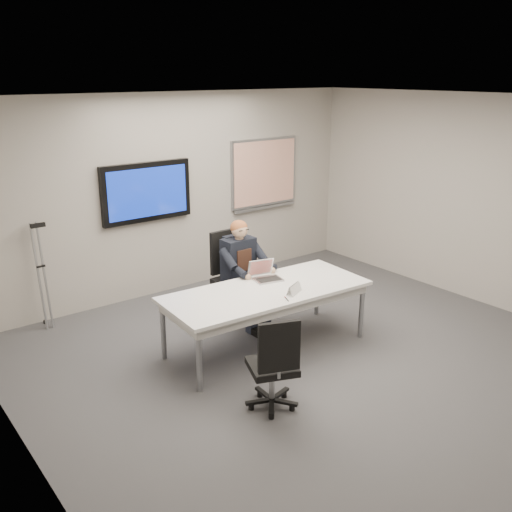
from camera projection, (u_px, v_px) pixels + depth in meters
floor at (321, 364)px, 6.23m from camera, size 6.00×6.00×0.02m
ceiling at (332, 100)px, 5.37m from camera, size 6.00×6.00×0.02m
wall_back at (177, 194)px, 8.06m from camera, size 6.00×0.02×2.80m
wall_left at (23, 315)px, 4.06m from camera, size 0.02×6.00×2.80m
wall_right at (489, 202)px, 7.54m from camera, size 0.02×6.00×2.80m
conference_table at (266, 296)px, 6.42m from camera, size 2.41×1.12×0.72m
tv_display at (147, 192)px, 7.70m from camera, size 1.30×0.09×0.80m
whiteboard at (264, 174)px, 8.90m from camera, size 1.25×0.08×1.10m
office_chair_far at (235, 292)px, 7.33m from camera, size 0.56×0.56×1.14m
office_chair_near at (273, 380)px, 5.33m from camera, size 0.60×0.60×0.97m
seated_person at (247, 284)px, 7.08m from camera, size 0.41×0.70×1.32m
crutch at (41, 274)px, 6.96m from camera, size 0.32×0.50×1.42m
laptop at (265, 274)px, 6.70m from camera, size 0.36×0.36×0.23m
name_tent at (294, 288)px, 6.28m from camera, size 0.26×0.17×0.10m
pen at (287, 299)px, 6.11m from camera, size 0.06×0.12×0.01m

